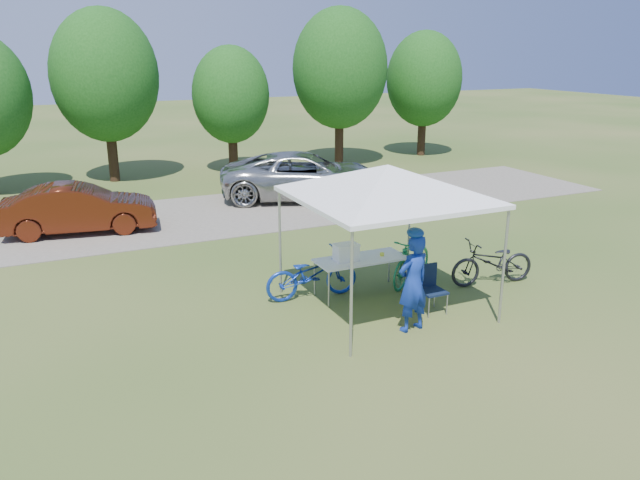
% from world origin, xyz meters
% --- Properties ---
extents(ground, '(100.00, 100.00, 0.00)m').
position_xyz_m(ground, '(0.00, 0.00, 0.00)').
color(ground, '#2D5119').
rests_on(ground, ground).
extents(gravel_strip, '(24.00, 5.00, 0.02)m').
position_xyz_m(gravel_strip, '(0.00, 8.00, 0.01)').
color(gravel_strip, gray).
rests_on(gravel_strip, ground).
extents(canopy, '(4.53, 4.53, 3.00)m').
position_xyz_m(canopy, '(0.00, 0.00, 2.65)').
color(canopy, '#A5A5AA').
rests_on(canopy, ground).
extents(treeline, '(24.89, 4.28, 6.30)m').
position_xyz_m(treeline, '(-0.29, 14.05, 3.53)').
color(treeline, '#382314').
rests_on(treeline, ground).
extents(folding_table, '(1.81, 0.76, 0.75)m').
position_xyz_m(folding_table, '(-0.08, 0.78, 0.70)').
color(folding_table, white).
rests_on(folding_table, ground).
extents(folding_chair, '(0.45, 0.47, 0.88)m').
position_xyz_m(folding_chair, '(0.67, -0.50, 0.52)').
color(folding_chair, black).
rests_on(folding_chair, ground).
extents(cooler, '(0.47, 0.32, 0.34)m').
position_xyz_m(cooler, '(-0.41, 0.78, 0.92)').
color(cooler, white).
rests_on(cooler, folding_table).
extents(ice_cream_cup, '(0.08, 0.08, 0.06)m').
position_xyz_m(ice_cream_cup, '(0.37, 0.73, 0.78)').
color(ice_cream_cup, yellow).
rests_on(ice_cream_cup, folding_table).
extents(cyclist, '(0.69, 0.52, 1.73)m').
position_xyz_m(cyclist, '(-0.08, -1.07, 0.87)').
color(cyclist, navy).
rests_on(cyclist, ground).
extents(bike_blue, '(1.91, 0.79, 0.98)m').
position_xyz_m(bike_blue, '(-1.04, 1.00, 0.49)').
color(bike_blue, '#11319A').
rests_on(bike_blue, ground).
extents(bike_green, '(1.71, 1.33, 1.03)m').
position_xyz_m(bike_green, '(1.14, 0.81, 0.52)').
color(bike_green, '#197447').
rests_on(bike_green, ground).
extents(bike_dark, '(1.91, 0.92, 0.97)m').
position_xyz_m(bike_dark, '(2.63, 0.07, 0.48)').
color(bike_dark, black).
rests_on(bike_dark, ground).
extents(minivan, '(5.91, 4.38, 1.49)m').
position_xyz_m(minivan, '(2.20, 8.67, 0.77)').
color(minivan, '#B2B4AF').
rests_on(minivan, gravel_strip).
extents(sedan, '(4.06, 1.94, 1.29)m').
position_xyz_m(sedan, '(-4.75, 7.67, 0.66)').
color(sedan, '#4E1C0D').
rests_on(sedan, gravel_strip).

